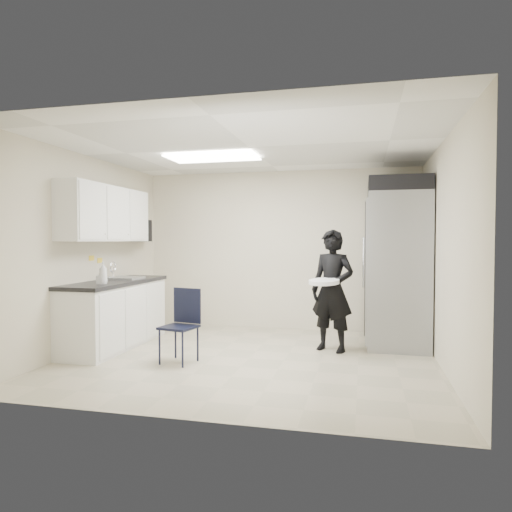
% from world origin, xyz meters
% --- Properties ---
extents(floor, '(4.50, 4.50, 0.00)m').
position_xyz_m(floor, '(0.00, 0.00, 0.00)').
color(floor, '#AFA48A').
rests_on(floor, ground).
extents(ceiling, '(4.50, 4.50, 0.00)m').
position_xyz_m(ceiling, '(0.00, 0.00, 2.60)').
color(ceiling, white).
rests_on(ceiling, back_wall).
extents(back_wall, '(4.50, 0.00, 4.50)m').
position_xyz_m(back_wall, '(0.00, 2.00, 1.30)').
color(back_wall, beige).
rests_on(back_wall, floor).
extents(left_wall, '(0.00, 4.00, 4.00)m').
position_xyz_m(left_wall, '(-2.25, 0.00, 1.30)').
color(left_wall, beige).
rests_on(left_wall, floor).
extents(right_wall, '(0.00, 4.00, 4.00)m').
position_xyz_m(right_wall, '(2.25, 0.00, 1.30)').
color(right_wall, beige).
rests_on(right_wall, floor).
extents(ceiling_panel, '(1.20, 0.60, 0.02)m').
position_xyz_m(ceiling_panel, '(-0.60, 0.40, 2.57)').
color(ceiling_panel, white).
rests_on(ceiling_panel, ceiling).
extents(lower_counter, '(0.60, 1.90, 0.86)m').
position_xyz_m(lower_counter, '(-1.95, 0.20, 0.43)').
color(lower_counter, silver).
rests_on(lower_counter, floor).
extents(countertop, '(0.64, 1.95, 0.05)m').
position_xyz_m(countertop, '(-1.95, 0.20, 0.89)').
color(countertop, black).
rests_on(countertop, lower_counter).
extents(sink, '(0.42, 0.40, 0.14)m').
position_xyz_m(sink, '(-1.93, 0.45, 0.87)').
color(sink, gray).
rests_on(sink, countertop).
extents(faucet, '(0.02, 0.02, 0.24)m').
position_xyz_m(faucet, '(-2.13, 0.45, 1.02)').
color(faucet, silver).
rests_on(faucet, countertop).
extents(upper_cabinets, '(0.35, 1.80, 0.75)m').
position_xyz_m(upper_cabinets, '(-2.08, 0.20, 1.83)').
color(upper_cabinets, silver).
rests_on(upper_cabinets, left_wall).
extents(towel_dispenser, '(0.22, 0.30, 0.35)m').
position_xyz_m(towel_dispenser, '(-2.14, 1.35, 1.62)').
color(towel_dispenser, black).
rests_on(towel_dispenser, left_wall).
extents(notice_sticker_left, '(0.00, 0.12, 0.07)m').
position_xyz_m(notice_sticker_left, '(-2.24, 0.10, 1.22)').
color(notice_sticker_left, yellow).
rests_on(notice_sticker_left, left_wall).
extents(notice_sticker_right, '(0.00, 0.12, 0.07)m').
position_xyz_m(notice_sticker_right, '(-2.24, 0.30, 1.18)').
color(notice_sticker_right, yellow).
rests_on(notice_sticker_right, left_wall).
extents(commercial_fridge, '(0.80, 1.35, 2.10)m').
position_xyz_m(commercial_fridge, '(1.83, 1.27, 1.05)').
color(commercial_fridge, gray).
rests_on(commercial_fridge, floor).
extents(fridge_compressor, '(0.80, 1.35, 0.20)m').
position_xyz_m(fridge_compressor, '(1.83, 1.27, 2.20)').
color(fridge_compressor, black).
rests_on(fridge_compressor, commercial_fridge).
extents(folding_chair, '(0.45, 0.45, 0.85)m').
position_xyz_m(folding_chair, '(-0.77, -0.39, 0.43)').
color(folding_chair, black).
rests_on(folding_chair, floor).
extents(man_tuxedo, '(0.69, 0.58, 1.61)m').
position_xyz_m(man_tuxedo, '(0.97, 0.63, 0.80)').
color(man_tuxedo, black).
rests_on(man_tuxedo, floor).
extents(bucket_lid, '(0.50, 0.50, 0.05)m').
position_xyz_m(bucket_lid, '(0.88, 0.39, 0.94)').
color(bucket_lid, white).
rests_on(bucket_lid, man_tuxedo).
extents(soap_bottle_a, '(0.14, 0.14, 0.29)m').
position_xyz_m(soap_bottle_a, '(-1.83, -0.29, 1.05)').
color(soap_bottle_a, silver).
rests_on(soap_bottle_a, countertop).
extents(soap_bottle_b, '(0.08, 0.08, 0.16)m').
position_xyz_m(soap_bottle_b, '(-1.86, -0.31, 0.99)').
color(soap_bottle_b, '#A6A6B2').
rests_on(soap_bottle_b, countertop).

